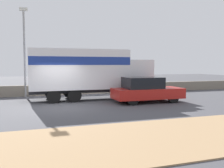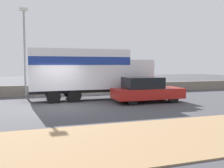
% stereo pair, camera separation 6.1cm
% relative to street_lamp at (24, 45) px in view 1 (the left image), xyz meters
% --- Properties ---
extents(ground_plane, '(80.00, 80.00, 0.00)m').
position_rel_street_lamp_xyz_m(ground_plane, '(1.95, -5.40, -3.73)').
color(ground_plane, '#47474C').
extents(dirt_shoulder_foreground, '(60.00, 4.28, 0.04)m').
position_rel_street_lamp_xyz_m(dirt_shoulder_foreground, '(1.95, -12.09, -3.71)').
color(dirt_shoulder_foreground, tan).
rests_on(dirt_shoulder_foreground, ground_plane).
extents(stone_wall_backdrop, '(60.00, 0.35, 0.81)m').
position_rel_street_lamp_xyz_m(stone_wall_backdrop, '(1.95, 0.42, -3.33)').
color(stone_wall_backdrop, gray).
rests_on(stone_wall_backdrop, ground_plane).
extents(street_lamp, '(0.56, 0.28, 6.38)m').
position_rel_street_lamp_xyz_m(street_lamp, '(0.00, 0.00, 0.00)').
color(street_lamp, gray).
rests_on(street_lamp, ground_plane).
extents(box_truck, '(8.19, 2.55, 3.34)m').
position_rel_street_lamp_xyz_m(box_truck, '(4.10, -2.58, -1.77)').
color(box_truck, silver).
rests_on(box_truck, ground_plane).
extents(car_hatchback, '(4.35, 1.78, 1.58)m').
position_rel_street_lamp_xyz_m(car_hatchback, '(7.16, -5.15, -2.95)').
color(car_hatchback, '#B21E19').
rests_on(car_hatchback, ground_plane).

